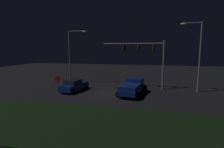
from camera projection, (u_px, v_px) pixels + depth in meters
ground_plane at (110, 92)px, 21.96m from camera, size 80.00×80.00×0.00m
grass_median at (79, 123)px, 12.64m from camera, size 22.09×7.67×0.10m
pickup_truck at (133, 86)px, 20.86m from camera, size 3.39×5.63×1.80m
car_sedan at (74, 85)px, 22.56m from camera, size 2.91×4.62×1.51m
traffic_signal_gantry at (145, 53)px, 23.60m from camera, size 8.32×0.56×6.50m
street_lamp_left at (73, 50)px, 27.31m from camera, size 3.01×0.44×8.25m
street_lamp_right at (196, 49)px, 21.44m from camera, size 2.56×0.44×8.65m
stop_sign at (58, 81)px, 20.78m from camera, size 0.76×0.08×2.23m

